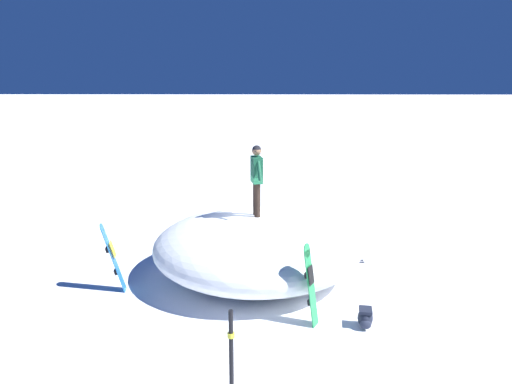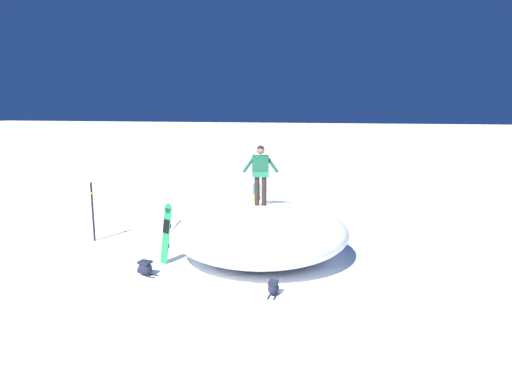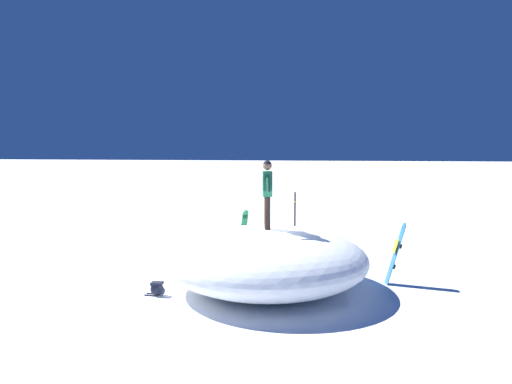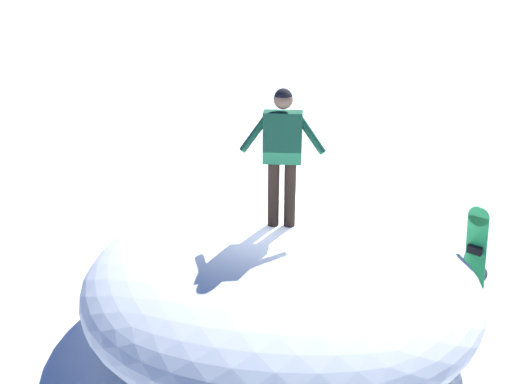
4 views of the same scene
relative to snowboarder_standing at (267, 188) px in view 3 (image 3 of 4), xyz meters
The scene contains 8 objects.
ground 2.58m from the snowboarder_standing, 77.24° to the left, with size 240.00×240.00×0.00m, color white.
snow_mound 1.78m from the snowboarder_standing, 98.42° to the left, with size 5.01×5.02×1.53m, color white.
snowboarder_standing is the anchor object (origin of this frame).
snowboard_primary_upright 3.79m from the snowboarder_standing, 73.55° to the right, with size 0.33×0.50×1.63m.
snowboard_secondary_upright 3.13m from the snowboarder_standing, 24.22° to the left, with size 0.37×0.36×1.67m.
backpack_near 3.60m from the snowboarder_standing, 110.42° to the left, with size 0.26×0.49×0.33m.
backpack_far 4.07m from the snowboarder_standing, 40.54° to the left, with size 0.57×0.34×0.39m.
trail_marker_pole 5.84m from the snowboarder_standing, ahead, with size 0.10×0.10×1.92m.
Camera 3 is at (-11.13, -1.94, 3.53)m, focal length 31.89 mm.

